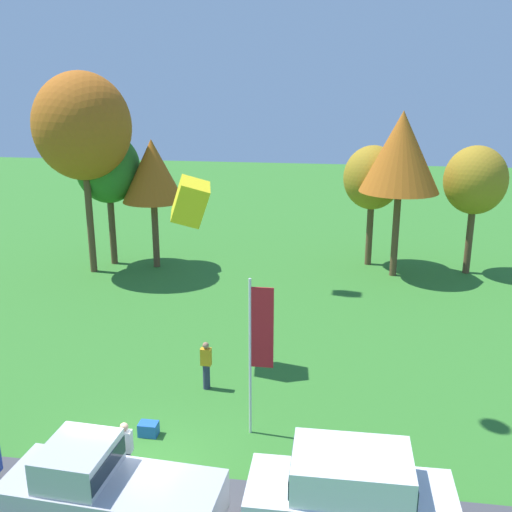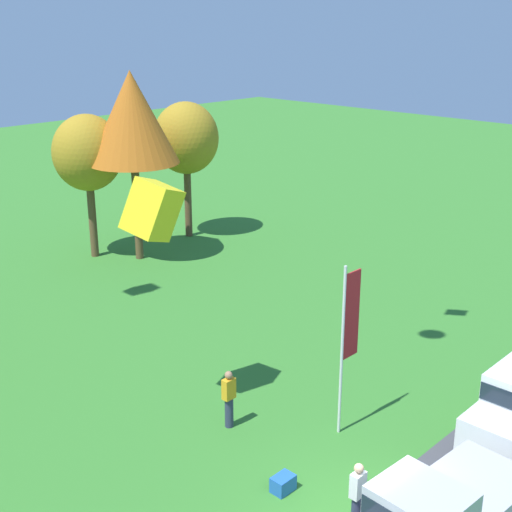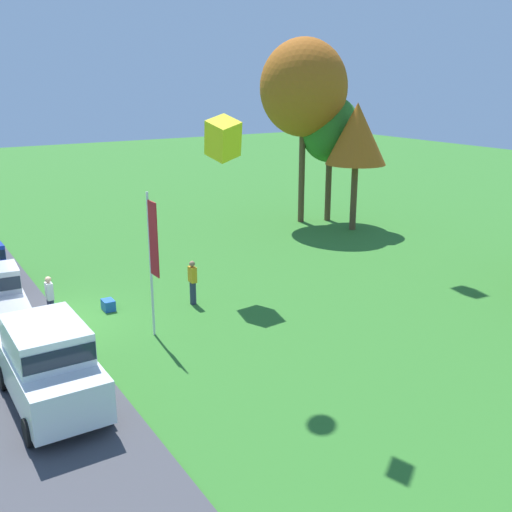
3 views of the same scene
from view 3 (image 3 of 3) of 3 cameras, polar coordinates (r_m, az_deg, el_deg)
name	(u,v)px [view 3 (image 3 of 3)]	position (r m, az deg, el deg)	size (l,w,h in m)	color
ground_plane	(59,323)	(22.32, -18.28, -6.06)	(120.00, 120.00, 0.00)	#337528
car_suv_by_flagpole	(49,361)	(16.47, -19.16, -9.46)	(4.62, 2.09, 2.28)	white
person_beside_suv	(50,299)	(22.10, -19.02, -3.92)	(0.36, 0.24, 1.71)	#2D334C
person_watching_sky	(193,282)	(22.75, -6.05, -2.49)	(0.36, 0.24, 1.71)	#2D334C
tree_far_left	(304,88)	(35.19, 4.56, 15.65)	(4.97, 4.97, 10.49)	brown
tree_lone_near	(330,130)	(35.81, 7.09, 11.84)	(3.47, 3.47, 7.33)	brown
tree_right_of_center	(357,134)	(33.72, 9.57, 11.34)	(3.33, 3.33, 7.03)	brown
flag_banner	(153,248)	(19.33, -9.82, 0.74)	(0.71, 0.08, 4.85)	silver
cooler_box	(108,305)	(22.91, -13.89, -4.55)	(0.56, 0.40, 0.40)	blue
kite_box_trailing_tail	(223,138)	(23.24, -3.16, 11.11)	(1.01, 1.01, 1.41)	yellow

